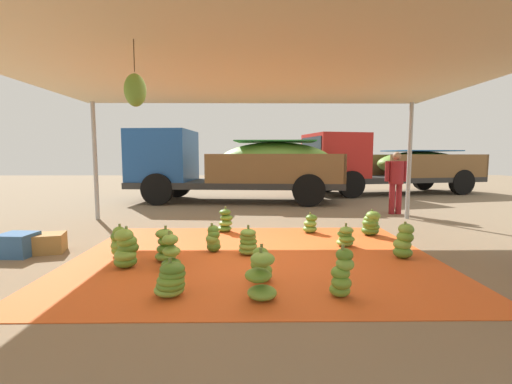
{
  "coord_description": "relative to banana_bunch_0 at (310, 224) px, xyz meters",
  "views": [
    {
      "loc": [
        -0.05,
        -5.29,
        1.54
      ],
      "look_at": [
        0.04,
        1.01,
        0.9
      ],
      "focal_mm": 24.88,
      "sensor_mm": 36.0,
      "label": 1
    }
  ],
  "objects": [
    {
      "name": "worker_0",
      "position": [
        2.64,
        2.31,
        0.78
      ],
      "size": [
        0.6,
        0.37,
        1.64
      ],
      "color": "maroon",
      "rests_on": "ground"
    },
    {
      "name": "banana_bunch_1",
      "position": [
        1.13,
        -0.26,
        0.06
      ],
      "size": [
        0.48,
        0.47,
        0.51
      ],
      "color": "#477523",
      "rests_on": "tarp_orange"
    },
    {
      "name": "banana_bunch_5",
      "position": [
        0.42,
        -1.1,
        -0.01
      ],
      "size": [
        0.4,
        0.43,
        0.4
      ],
      "color": "#75A83D",
      "rests_on": "tarp_orange"
    },
    {
      "name": "banana_bunch_7",
      "position": [
        -1.08,
        -3.31,
        0.07
      ],
      "size": [
        0.45,
        0.43,
        0.57
      ],
      "color": "#6B9E38",
      "rests_on": "tarp_orange"
    },
    {
      "name": "crate_0",
      "position": [
        -4.79,
        -1.58,
        -0.0
      ],
      "size": [
        0.51,
        0.48,
        0.35
      ],
      "primitive_type": "cube",
      "rotation": [
        0.0,
        0.0,
        -0.07
      ],
      "color": "#335B8E",
      "rests_on": "ground"
    },
    {
      "name": "banana_bunch_12",
      "position": [
        -1.23,
        -1.57,
        0.02
      ],
      "size": [
        0.39,
        0.39,
        0.47
      ],
      "color": "#75A83D",
      "rests_on": "tarp_orange"
    },
    {
      "name": "banana_bunch_8",
      "position": [
        -2.27,
        -2.26,
        0.05
      ],
      "size": [
        0.37,
        0.39,
        0.52
      ],
      "color": "#518428",
      "rests_on": "tarp_orange"
    },
    {
      "name": "banana_bunch_13",
      "position": [
        -0.2,
        -3.26,
        0.08
      ],
      "size": [
        0.32,
        0.35,
        0.58
      ],
      "color": "#60932D",
      "rests_on": "tarp_orange"
    },
    {
      "name": "crate_1",
      "position": [
        -4.41,
        -1.37,
        -0.03
      ],
      "size": [
        0.51,
        0.52,
        0.3
      ],
      "primitive_type": "cube",
      "rotation": [
        0.0,
        0.0,
        0.27
      ],
      "color": "olive",
      "rests_on": "ground"
    },
    {
      "name": "banana_bunch_4",
      "position": [
        1.11,
        -1.78,
        0.07
      ],
      "size": [
        0.39,
        0.38,
        0.55
      ],
      "color": "#518428",
      "rests_on": "tarp_orange"
    },
    {
      "name": "ground_plane",
      "position": [
        -1.14,
        1.32,
        -0.18
      ],
      "size": [
        40.0,
        40.0,
        0.0
      ],
      "primitive_type": "plane",
      "color": "#7F6B51"
    },
    {
      "name": "banana_bunch_14",
      "position": [
        -1.71,
        0.12,
        0.04
      ],
      "size": [
        0.39,
        0.39,
        0.51
      ],
      "color": "#518428",
      "rests_on": "tarp_orange"
    },
    {
      "name": "banana_bunch_0",
      "position": [
        0.0,
        0.0,
        0.0
      ],
      "size": [
        0.4,
        0.4,
        0.41
      ],
      "color": "#6B9E38",
      "rests_on": "tarp_orange"
    },
    {
      "name": "cargo_truck_far",
      "position": [
        4.28,
        7.45,
        1.02
      ],
      "size": [
        7.42,
        3.87,
        2.4
      ],
      "color": "#2D2D2D",
      "rests_on": "ground"
    },
    {
      "name": "tent_canopy",
      "position": [
        -1.14,
        -1.77,
        2.61
      ],
      "size": [
        8.0,
        7.0,
        2.87
      ],
      "color": "#9EA0A5",
      "rests_on": "ground"
    },
    {
      "name": "banana_bunch_9",
      "position": [
        -1.06,
        -2.77,
        0.03
      ],
      "size": [
        0.34,
        0.35,
        0.47
      ],
      "color": "#6B9E38",
      "rests_on": "tarp_orange"
    },
    {
      "name": "banana_bunch_2",
      "position": [
        -2.43,
        -1.87,
        0.05
      ],
      "size": [
        0.44,
        0.44,
        0.52
      ],
      "color": "#6B9E38",
      "rests_on": "tarp_orange"
    },
    {
      "name": "banana_bunch_6",
      "position": [
        -1.79,
        -1.41,
        0.03
      ],
      "size": [
        0.32,
        0.32,
        0.47
      ],
      "color": "#477523",
      "rests_on": "tarp_orange"
    },
    {
      "name": "tarp_orange",
      "position": [
        -1.14,
        -1.68,
        -0.17
      ],
      "size": [
        5.43,
        4.29,
        0.01
      ],
      "primitive_type": "cube",
      "color": "#E05B23",
      "rests_on": "ground"
    },
    {
      "name": "banana_bunch_3",
      "position": [
        -3.23,
        -1.6,
        0.05
      ],
      "size": [
        0.3,
        0.3,
        0.49
      ],
      "color": "#60932D",
      "rests_on": "tarp_orange"
    },
    {
      "name": "cargo_truck_main",
      "position": [
        -1.85,
        5.01,
        1.08
      ],
      "size": [
        7.1,
        2.92,
        2.4
      ],
      "color": "#2D2D2D",
      "rests_on": "ground"
    },
    {
      "name": "banana_bunch_10",
      "position": [
        -2.06,
        -3.21,
        0.01
      ],
      "size": [
        0.41,
        0.39,
        0.42
      ],
      "color": "#75A83D",
      "rests_on": "tarp_orange"
    },
    {
      "name": "banana_bunch_11",
      "position": [
        -2.9,
        -2.2,
        0.09
      ],
      "size": [
        0.45,
        0.44,
        0.58
      ],
      "color": "#518428",
      "rests_on": "tarp_orange"
    }
  ]
}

